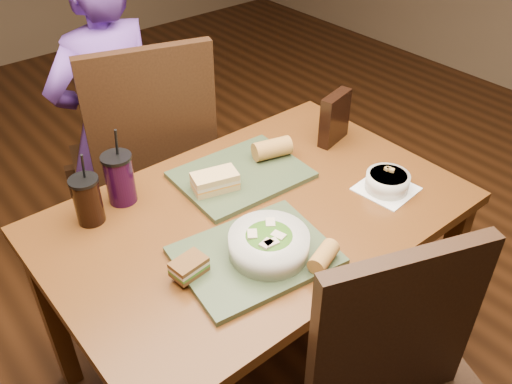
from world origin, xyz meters
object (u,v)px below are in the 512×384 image
(dining_table, at_px, (256,232))
(tray_far, at_px, (241,175))
(sandwich_near, at_px, (189,267))
(chip_bag, at_px, (335,118))
(baguette_far, at_px, (272,149))
(diner, at_px, (112,125))
(baguette_near, at_px, (324,257))
(soup_bowl, at_px, (387,181))
(tray_near, at_px, (255,256))
(cup_berry, at_px, (120,178))
(cup_cola, at_px, (88,200))
(salad_bowl, at_px, (269,243))
(chair_far, at_px, (143,156))
(sandwich_far, at_px, (215,181))

(dining_table, bearing_deg, tray_far, 66.07)
(sandwich_near, height_order, chip_bag, chip_bag)
(dining_table, bearing_deg, baguette_far, 39.00)
(diner, xyz_separation_m, baguette_near, (0.03, -1.18, 0.10))
(dining_table, bearing_deg, soup_bowl, -25.47)
(diner, height_order, tray_near, diner)
(cup_berry, bearing_deg, cup_cola, -166.22)
(tray_near, bearing_deg, baguette_near, -51.71)
(soup_bowl, height_order, sandwich_near, soup_bowl)
(baguette_far, bearing_deg, sandwich_near, -151.92)
(diner, relative_size, cup_berry, 5.34)
(tray_far, bearing_deg, salad_bowl, -117.36)
(chair_far, distance_m, tray_far, 0.54)
(salad_bowl, distance_m, baguette_near, 0.15)
(baguette_near, bearing_deg, chair_far, 90.13)
(sandwich_near, bearing_deg, dining_table, 19.02)
(tray_far, distance_m, sandwich_far, 0.13)
(dining_table, distance_m, tray_near, 0.24)
(tray_near, distance_m, cup_cola, 0.53)
(sandwich_far, bearing_deg, sandwich_near, -136.55)
(tray_near, distance_m, chip_bag, 0.71)
(dining_table, bearing_deg, tray_near, -130.32)
(dining_table, relative_size, tray_near, 3.10)
(chair_far, height_order, baguette_far, chair_far)
(soup_bowl, xyz_separation_m, baguette_far, (-0.18, 0.37, 0.02))
(chip_bag, bearing_deg, sandwich_far, 164.99)
(tray_near, bearing_deg, cup_cola, 121.93)
(tray_near, xyz_separation_m, sandwich_far, (0.10, 0.32, 0.04))
(tray_far, xyz_separation_m, sandwich_far, (-0.12, -0.02, 0.04))
(sandwich_near, xyz_separation_m, cup_berry, (0.03, 0.42, 0.05))
(dining_table, height_order, baguette_near, baguette_near)
(sandwich_near, bearing_deg, tray_far, 35.16)
(sandwich_near, height_order, cup_berry, cup_berry)
(sandwich_near, relative_size, cup_cola, 0.42)
(tray_near, bearing_deg, sandwich_far, 73.27)
(tray_far, height_order, sandwich_near, sandwich_near)
(salad_bowl, relative_size, baguette_near, 2.19)
(baguette_near, bearing_deg, soup_bowl, 16.44)
(chair_far, bearing_deg, cup_cola, -134.27)
(diner, xyz_separation_m, tray_far, (0.13, -0.70, 0.06))
(tray_far, height_order, chip_bag, chip_bag)
(baguette_far, bearing_deg, tray_far, -176.22)
(chair_far, relative_size, soup_bowl, 5.86)
(salad_bowl, relative_size, cup_berry, 0.86)
(baguette_far, bearing_deg, baguette_near, -116.29)
(diner, height_order, salad_bowl, diner)
(dining_table, relative_size, sandwich_near, 12.89)
(dining_table, xyz_separation_m, sandwich_near, (-0.33, -0.11, 0.13))
(salad_bowl, relative_size, cup_cola, 0.94)
(soup_bowl, bearing_deg, sandwich_far, 142.33)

